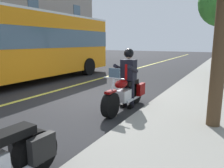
% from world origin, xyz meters
% --- Properties ---
extents(ground_plane, '(80.00, 80.00, 0.00)m').
position_xyz_m(ground_plane, '(0.00, 0.00, 0.00)').
color(ground_plane, '#28282B').
extents(lane_center_stripe, '(60.00, 0.16, 0.01)m').
position_xyz_m(lane_center_stripe, '(0.00, -2.00, 0.01)').
color(lane_center_stripe, '#E5DB4C').
rests_on(lane_center_stripe, ground_plane).
extents(motorcycle_main, '(2.21, 0.60, 1.26)m').
position_xyz_m(motorcycle_main, '(0.37, 1.43, 0.45)').
color(motorcycle_main, black).
rests_on(motorcycle_main, ground_plane).
extents(rider_main, '(0.62, 0.55, 1.74)m').
position_xyz_m(rider_main, '(0.18, 1.43, 1.04)').
color(rider_main, black).
rests_on(rider_main, ground_plane).
extents(bus_far, '(11.05, 2.70, 3.30)m').
position_xyz_m(bus_far, '(-0.86, -4.47, 1.87)').
color(bus_far, orange).
rests_on(bus_far, ground_plane).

